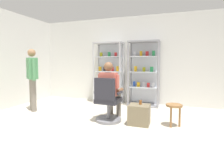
# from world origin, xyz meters

# --- Properties ---
(ground_plane) EXTENTS (7.20, 7.20, 0.00)m
(ground_plane) POSITION_xyz_m (0.00, 0.00, 0.00)
(ground_plane) COLOR beige
(back_wall) EXTENTS (6.00, 0.10, 2.70)m
(back_wall) POSITION_xyz_m (0.00, 3.00, 1.35)
(back_wall) COLOR silver
(back_wall) RESTS_ON ground
(display_cabinet_left) EXTENTS (0.90, 0.45, 1.90)m
(display_cabinet_left) POSITION_xyz_m (-0.55, 2.76, 0.96)
(display_cabinet_left) COLOR #B7B7BC
(display_cabinet_left) RESTS_ON ground
(display_cabinet_right) EXTENTS (0.90, 0.45, 1.90)m
(display_cabinet_right) POSITION_xyz_m (0.55, 2.76, 0.96)
(display_cabinet_right) COLOR gray
(display_cabinet_right) RESTS_ON ground
(office_chair) EXTENTS (0.57, 0.56, 0.96)m
(office_chair) POSITION_xyz_m (0.04, 1.01, 0.39)
(office_chair) COLOR slate
(office_chair) RESTS_ON ground
(seated_shopkeeper) EXTENTS (0.50, 0.57, 1.29)m
(seated_shopkeeper) POSITION_xyz_m (0.05, 1.18, 0.71)
(seated_shopkeeper) COLOR slate
(seated_shopkeeper) RESTS_ON ground
(storage_crate) EXTENTS (0.42, 0.36, 0.41)m
(storage_crate) POSITION_xyz_m (0.72, 1.08, 0.20)
(storage_crate) COLOR #72664C
(storage_crate) RESTS_ON ground
(tea_glass) EXTENTS (0.06, 0.06, 0.09)m
(tea_glass) POSITION_xyz_m (0.73, 1.13, 0.45)
(tea_glass) COLOR brown
(tea_glass) RESTS_ON storage_crate
(standing_customer) EXTENTS (0.44, 0.39, 1.63)m
(standing_customer) POSITION_xyz_m (-2.13, 1.19, 0.93)
(standing_customer) COLOR slate
(standing_customer) RESTS_ON ground
(wooden_stool) EXTENTS (0.32, 0.32, 0.45)m
(wooden_stool) POSITION_xyz_m (1.39, 1.20, 0.35)
(wooden_stool) COLOR olive
(wooden_stool) RESTS_ON ground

